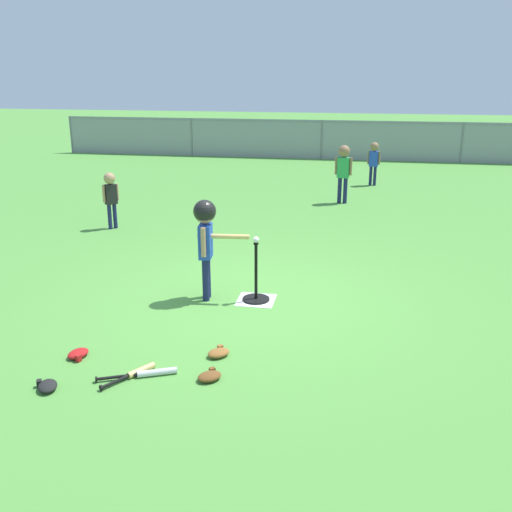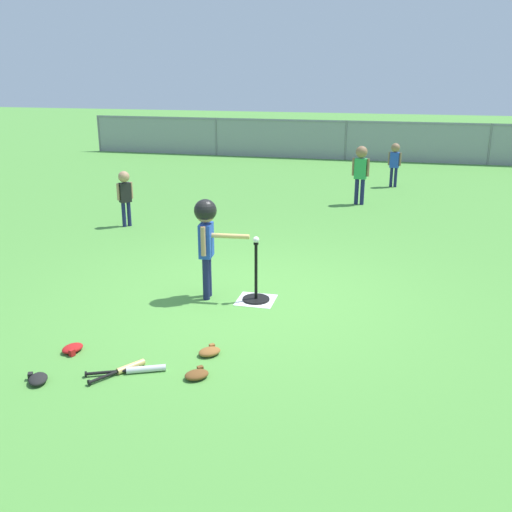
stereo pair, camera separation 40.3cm
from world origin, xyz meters
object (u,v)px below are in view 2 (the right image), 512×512
(spare_bat_silver, at_px, (138,370))
(glove_outfield_drop, at_px, (38,379))
(fielder_deep_right, at_px, (361,167))
(spare_bat_wood, at_px, (125,369))
(glove_near_bats, at_px, (73,348))
(glove_by_plate, at_px, (210,351))
(batter_child, at_px, (206,229))
(baseball_on_tee, at_px, (256,240))
(glove_tossed_aside, at_px, (197,374))
(fielder_deep_left, at_px, (125,191))
(batting_tee, at_px, (256,291))
(fielder_near_left, at_px, (395,159))

(spare_bat_silver, bearing_deg, glove_outfield_drop, -154.65)
(fielder_deep_right, height_order, spare_bat_wood, fielder_deep_right)
(glove_near_bats, relative_size, glove_outfield_drop, 0.98)
(glove_by_plate, relative_size, glove_near_bats, 1.03)
(spare_bat_wood, bearing_deg, spare_bat_silver, 6.09)
(batter_child, bearing_deg, baseball_on_tee, 5.13)
(glove_by_plate, bearing_deg, fielder_deep_right, 82.48)
(baseball_on_tee, relative_size, glove_tossed_aside, 0.27)
(fielder_deep_left, relative_size, fielder_deep_right, 0.82)
(fielder_deep_left, height_order, spare_bat_wood, fielder_deep_left)
(batting_tee, bearing_deg, spare_bat_wood, -111.05)
(fielder_near_left, bearing_deg, glove_by_plate, -99.81)
(glove_by_plate, height_order, glove_outfield_drop, same)
(fielder_deep_right, relative_size, glove_tossed_aside, 4.31)
(fielder_deep_left, bearing_deg, batter_child, -49.41)
(fielder_deep_left, height_order, glove_outfield_drop, fielder_deep_left)
(batter_child, relative_size, fielder_deep_left, 1.25)
(batter_child, relative_size, fielder_near_left, 1.20)
(glove_near_bats, xyz_separation_m, glove_tossed_aside, (1.34, -0.19, 0.00))
(spare_bat_wood, xyz_separation_m, glove_near_bats, (-0.67, 0.24, 0.01))
(baseball_on_tee, bearing_deg, batter_child, -174.87)
(batting_tee, height_order, spare_bat_wood, batting_tee)
(baseball_on_tee, height_order, spare_bat_silver, baseball_on_tee)
(baseball_on_tee, bearing_deg, fielder_near_left, 79.11)
(batting_tee, bearing_deg, fielder_deep_left, 137.27)
(batting_tee, distance_m, fielder_near_left, 7.58)
(batter_child, xyz_separation_m, spare_bat_wood, (-0.17, -1.89, -0.82))
(glove_outfield_drop, bearing_deg, baseball_on_tee, 58.55)
(spare_bat_wood, bearing_deg, baseball_on_tee, 68.95)
(baseball_on_tee, distance_m, spare_bat_silver, 2.15)
(fielder_deep_left, height_order, fielder_deep_right, fielder_deep_right)
(fielder_deep_right, distance_m, glove_outfield_drop, 8.05)
(baseball_on_tee, bearing_deg, glove_tossed_aside, -92.35)
(baseball_on_tee, relative_size, spare_bat_silver, 0.11)
(fielder_deep_left, distance_m, spare_bat_silver, 5.26)
(batter_child, height_order, fielder_deep_left, batter_child)
(baseball_on_tee, distance_m, glove_tossed_aside, 2.02)
(fielder_deep_right, bearing_deg, batting_tee, -98.42)
(fielder_near_left, bearing_deg, glove_near_bats, -107.31)
(batter_child, distance_m, glove_near_bats, 2.02)
(fielder_deep_right, distance_m, glove_by_plate, 6.96)
(batter_child, xyz_separation_m, glove_by_plate, (0.47, -1.39, -0.82))
(batter_child, height_order, glove_outfield_drop, batter_child)
(fielder_near_left, relative_size, fielder_deep_left, 1.04)
(fielder_deep_left, bearing_deg, baseball_on_tee, -42.73)
(batting_tee, bearing_deg, glove_near_bats, -129.78)
(spare_bat_silver, xyz_separation_m, glove_by_plate, (0.52, 0.48, 0.01))
(glove_tossed_aside, bearing_deg, glove_outfield_drop, -163.03)
(spare_bat_silver, bearing_deg, batter_child, 88.46)
(batter_child, xyz_separation_m, glove_tossed_aside, (0.50, -1.84, -0.82))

